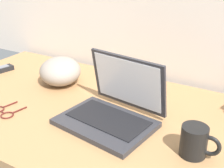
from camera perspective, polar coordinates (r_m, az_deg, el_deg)
name	(u,v)px	position (r m, az deg, el deg)	size (l,w,h in m)	color
desk	(108,117)	(1.08, -0.79, -6.37)	(1.60, 0.76, 0.03)	#A87A4C
laptop	(113,108)	(1.01, 0.25, -4.74)	(0.34, 0.30, 0.22)	#2D2D33
coffee_mug	(195,141)	(0.88, 15.84, -10.62)	(0.11, 0.08, 0.09)	black
eyeglasses	(3,112)	(1.14, -20.35, -5.08)	(0.12, 0.12, 0.01)	#591E19
cushion	(60,71)	(1.31, -10.03, 2.52)	(0.21, 0.18, 0.12)	gray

